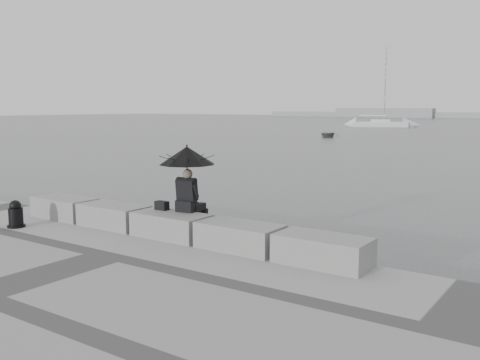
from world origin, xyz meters
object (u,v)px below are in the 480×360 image
Objects in this scene: mooring_bollard at (16,216)px; seated_person at (187,163)px; sailboat_left at (380,124)px; dinghy at (328,134)px.

seated_person is at bearing 24.38° from mooring_bollard.
sailboat_left is 32.15m from dinghy.
mooring_bollard is 47.45m from dinghy.
sailboat_left is at bearing 104.33° from mooring_bollard.
mooring_bollard is (-3.58, -1.62, -1.25)m from seated_person.
dinghy is (-17.51, 43.73, -1.73)m from seated_person.
seated_person is 47.14m from dinghy.
seated_person reaches higher than mooring_bollard.
sailboat_left is (-19.66, 76.98, -0.24)m from mooring_bollard.
mooring_bollard is 0.19× the size of dinghy.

